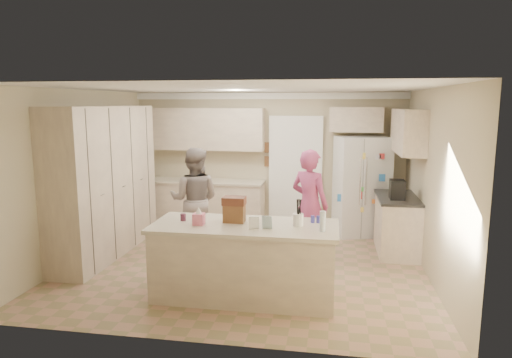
% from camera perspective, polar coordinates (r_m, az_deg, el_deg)
% --- Properties ---
extents(floor, '(5.20, 4.60, 0.02)m').
position_cam_1_polar(floor, '(6.96, -1.31, -10.73)').
color(floor, '#A27963').
rests_on(floor, ground).
extents(ceiling, '(5.20, 4.60, 0.02)m').
position_cam_1_polar(ceiling, '(6.54, -1.40, 11.35)').
color(ceiling, white).
rests_on(ceiling, wall_back).
extents(wall_back, '(5.20, 0.02, 2.60)m').
position_cam_1_polar(wall_back, '(8.88, 1.45, 2.38)').
color(wall_back, '#C1B491').
rests_on(wall_back, ground).
extents(wall_front, '(5.20, 0.02, 2.60)m').
position_cam_1_polar(wall_front, '(4.43, -7.00, -4.90)').
color(wall_front, '#C1B491').
rests_on(wall_front, ground).
extents(wall_left, '(0.02, 4.60, 2.60)m').
position_cam_1_polar(wall_left, '(7.56, -21.17, 0.50)').
color(wall_left, '#C1B491').
rests_on(wall_left, ground).
extents(wall_right, '(0.02, 4.60, 2.60)m').
position_cam_1_polar(wall_right, '(6.66, 21.30, -0.65)').
color(wall_right, '#C1B491').
rests_on(wall_right, ground).
extents(crown_back, '(5.20, 0.08, 0.12)m').
position_cam_1_polar(crown_back, '(8.77, 1.44, 10.34)').
color(crown_back, white).
rests_on(crown_back, wall_back).
extents(pantry_bank, '(0.60, 2.60, 2.35)m').
position_cam_1_polar(pantry_bank, '(7.60, -18.34, -0.25)').
color(pantry_bank, beige).
rests_on(pantry_bank, floor).
extents(back_base_cab, '(2.20, 0.60, 0.88)m').
position_cam_1_polar(back_base_cab, '(8.97, -6.16, -3.19)').
color(back_base_cab, beige).
rests_on(back_base_cab, floor).
extents(back_countertop, '(2.24, 0.63, 0.04)m').
position_cam_1_polar(back_countertop, '(8.87, -6.23, -0.30)').
color(back_countertop, '#BCB29A').
rests_on(back_countertop, back_base_cab).
extents(back_upper_cab, '(2.20, 0.35, 0.80)m').
position_cam_1_polar(back_upper_cab, '(8.89, -6.11, 6.22)').
color(back_upper_cab, beige).
rests_on(back_upper_cab, wall_back).
extents(doorway_opening, '(0.90, 0.06, 2.10)m').
position_cam_1_polar(doorway_opening, '(8.83, 4.95, 0.67)').
color(doorway_opening, black).
rests_on(doorway_opening, floor).
extents(doorway_casing, '(1.02, 0.03, 2.22)m').
position_cam_1_polar(doorway_casing, '(8.80, 4.93, 0.63)').
color(doorway_casing, white).
rests_on(doorway_casing, floor).
extents(wall_frame_upper, '(0.15, 0.02, 0.20)m').
position_cam_1_polar(wall_frame_upper, '(8.82, 1.55, 3.96)').
color(wall_frame_upper, brown).
rests_on(wall_frame_upper, wall_back).
extents(wall_frame_lower, '(0.15, 0.02, 0.20)m').
position_cam_1_polar(wall_frame_lower, '(8.85, 1.54, 2.22)').
color(wall_frame_lower, brown).
rests_on(wall_frame_lower, wall_back).
extents(refrigerator, '(1.05, 0.91, 1.80)m').
position_cam_1_polar(refrigerator, '(8.54, 13.03, -0.86)').
color(refrigerator, white).
rests_on(refrigerator, floor).
extents(fridge_seam, '(0.02, 0.02, 1.78)m').
position_cam_1_polar(fridge_seam, '(8.19, 13.18, -1.30)').
color(fridge_seam, gray).
rests_on(fridge_seam, refrigerator).
extents(fridge_dispenser, '(0.22, 0.03, 0.35)m').
position_cam_1_polar(fridge_dispenser, '(8.13, 11.70, 0.46)').
color(fridge_dispenser, black).
rests_on(fridge_dispenser, refrigerator).
extents(fridge_handle_l, '(0.02, 0.02, 0.85)m').
position_cam_1_polar(fridge_handle_l, '(8.15, 12.88, -0.27)').
color(fridge_handle_l, silver).
rests_on(fridge_handle_l, refrigerator).
extents(fridge_handle_r, '(0.02, 0.02, 0.85)m').
position_cam_1_polar(fridge_handle_r, '(8.16, 13.58, -0.29)').
color(fridge_handle_r, silver).
rests_on(fridge_handle_r, refrigerator).
extents(over_fridge_cab, '(0.95, 0.35, 0.45)m').
position_cam_1_polar(over_fridge_cab, '(8.56, 12.39, 7.27)').
color(over_fridge_cab, beige).
rests_on(over_fridge_cab, wall_back).
extents(right_base_cab, '(0.60, 1.20, 0.88)m').
position_cam_1_polar(right_base_cab, '(7.75, 17.18, -5.58)').
color(right_base_cab, beige).
rests_on(right_base_cab, floor).
extents(right_countertop, '(0.63, 1.24, 0.04)m').
position_cam_1_polar(right_countertop, '(7.64, 17.27, -2.25)').
color(right_countertop, '#2D2B28').
rests_on(right_countertop, right_base_cab).
extents(right_upper_cab, '(0.35, 1.50, 0.70)m').
position_cam_1_polar(right_upper_cab, '(7.73, 18.45, 5.68)').
color(right_upper_cab, beige).
rests_on(right_upper_cab, wall_right).
extents(coffee_maker, '(0.22, 0.28, 0.30)m').
position_cam_1_polar(coffee_maker, '(7.41, 17.23, -1.26)').
color(coffee_maker, black).
rests_on(coffee_maker, right_countertop).
extents(island_base, '(2.20, 0.90, 0.88)m').
position_cam_1_polar(island_base, '(5.76, -1.42, -10.36)').
color(island_base, beige).
rests_on(island_base, floor).
extents(island_top, '(2.28, 0.96, 0.05)m').
position_cam_1_polar(island_top, '(5.62, -1.44, -5.95)').
color(island_top, '#BCB29A').
rests_on(island_top, island_base).
extents(utensil_crock, '(0.13, 0.13, 0.15)m').
position_cam_1_polar(utensil_crock, '(5.56, 5.27, -5.09)').
color(utensil_crock, white).
rests_on(utensil_crock, island_top).
extents(tissue_box, '(0.13, 0.13, 0.14)m').
position_cam_1_polar(tissue_box, '(5.63, -7.16, -4.99)').
color(tissue_box, pink).
rests_on(tissue_box, island_top).
extents(tissue_plume, '(0.08, 0.08, 0.08)m').
position_cam_1_polar(tissue_plume, '(5.60, -7.19, -3.90)').
color(tissue_plume, white).
rests_on(tissue_plume, tissue_box).
extents(dollhouse_body, '(0.26, 0.18, 0.22)m').
position_cam_1_polar(dollhouse_body, '(5.71, -2.74, -4.31)').
color(dollhouse_body, brown).
rests_on(dollhouse_body, island_top).
extents(dollhouse_roof, '(0.28, 0.20, 0.10)m').
position_cam_1_polar(dollhouse_roof, '(5.68, -2.75, -2.74)').
color(dollhouse_roof, '#592D1E').
rests_on(dollhouse_roof, dollhouse_body).
extents(jam_jar, '(0.07, 0.07, 0.09)m').
position_cam_1_polar(jam_jar, '(5.85, -9.09, -4.74)').
color(jam_jar, '#59263F').
rests_on(jam_jar, island_top).
extents(greeting_card_a, '(0.12, 0.06, 0.16)m').
position_cam_1_polar(greeting_card_a, '(5.38, -0.27, -5.50)').
color(greeting_card_a, white).
rests_on(greeting_card_a, island_top).
extents(greeting_card_b, '(0.12, 0.05, 0.16)m').
position_cam_1_polar(greeting_card_b, '(5.40, 1.39, -5.43)').
color(greeting_card_b, silver).
rests_on(greeting_card_b, island_top).
extents(water_bottle, '(0.07, 0.07, 0.24)m').
position_cam_1_polar(water_bottle, '(5.34, 8.34, -5.25)').
color(water_bottle, silver).
rests_on(water_bottle, island_top).
extents(shaker_salt, '(0.05, 0.05, 0.09)m').
position_cam_1_polar(shaker_salt, '(5.72, 7.10, -5.01)').
color(shaker_salt, '#37369C').
rests_on(shaker_salt, island_top).
extents(shaker_pepper, '(0.05, 0.05, 0.09)m').
position_cam_1_polar(shaker_pepper, '(5.72, 7.80, -5.03)').
color(shaker_pepper, '#37369C').
rests_on(shaker_pepper, island_top).
extents(teen_boy, '(0.85, 0.68, 1.70)m').
position_cam_1_polar(teen_boy, '(7.46, -7.70, -2.58)').
color(teen_boy, gray).
rests_on(teen_boy, floor).
extents(teen_girl, '(0.75, 0.67, 1.72)m').
position_cam_1_polar(teen_girl, '(7.01, 6.71, -3.25)').
color(teen_girl, '#B03F72').
rests_on(teen_girl, floor).
extents(fridge_magnets, '(0.76, 0.02, 1.44)m').
position_cam_1_polar(fridge_magnets, '(8.19, 13.18, -1.31)').
color(fridge_magnets, tan).
rests_on(fridge_magnets, refrigerator).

